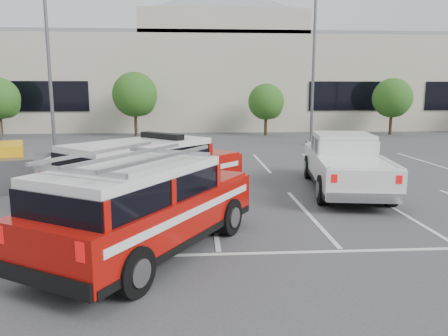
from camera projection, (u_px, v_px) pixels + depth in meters
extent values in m
plane|color=#3C3C3F|center=(213.00, 217.00, 12.15)|extent=(120.00, 120.00, 0.00)
cube|color=silver|center=(208.00, 183.00, 16.57)|extent=(23.00, 15.00, 0.01)
cube|color=beige|center=(200.00, 85.00, 42.88)|extent=(60.00, 15.00, 8.00)
cube|color=gray|center=(199.00, 41.00, 42.15)|extent=(60.00, 15.00, 0.30)
cube|color=beige|center=(221.00, 30.00, 40.66)|extent=(14.00, 12.00, 2.00)
pyramid|color=gray|center=(221.00, 1.00, 40.20)|extent=(15.98, 15.98, 3.20)
cylinder|color=#3F2B19|center=(1.00, 126.00, 32.64)|extent=(0.24, 0.24, 1.67)
sphere|color=#154C14|center=(6.00, 105.00, 32.59)|extent=(2.05, 2.05, 2.05)
cylinder|color=#3F2B19|center=(136.00, 124.00, 33.27)|extent=(0.24, 0.24, 1.84)
sphere|color=#154C14|center=(135.00, 94.00, 32.88)|extent=(3.37, 3.37, 3.37)
sphere|color=#154C14|center=(141.00, 101.00, 33.19)|extent=(2.24, 2.24, 2.24)
cylinder|color=#3F2B19|center=(266.00, 126.00, 33.95)|extent=(0.24, 0.24, 1.51)
sphere|color=#154C14|center=(266.00, 102.00, 33.63)|extent=(2.77, 2.77, 2.77)
sphere|color=#154C14|center=(271.00, 107.00, 33.92)|extent=(1.85, 1.85, 1.85)
cylinder|color=#3F2B19|center=(391.00, 124.00, 34.59)|extent=(0.24, 0.24, 1.67)
sphere|color=#154C14|center=(392.00, 98.00, 34.23)|extent=(3.07, 3.07, 3.07)
sphere|color=#154C14|center=(396.00, 104.00, 34.53)|extent=(2.05, 2.05, 2.05)
cube|color=#59595E|center=(55.00, 154.00, 23.40)|extent=(0.60, 0.60, 0.20)
cylinder|color=#59595E|center=(49.00, 60.00, 22.54)|extent=(0.18, 0.18, 10.00)
cube|color=#59595E|center=(311.00, 143.00, 28.30)|extent=(0.60, 0.60, 0.20)
cylinder|color=#59595E|center=(313.00, 66.00, 27.44)|extent=(0.18, 0.18, 10.00)
cube|color=#970C07|center=(153.00, 176.00, 13.45)|extent=(5.83, 6.02, 0.94)
cube|color=black|center=(138.00, 156.00, 12.90)|extent=(4.48, 4.59, 0.49)
cube|color=silver|center=(138.00, 144.00, 12.84)|extent=(4.38, 4.49, 0.18)
cube|color=black|center=(162.00, 136.00, 13.54)|extent=(1.42, 1.36, 0.17)
cube|color=silver|center=(345.00, 167.00, 15.20)|extent=(3.13, 6.61, 0.92)
cube|color=black|center=(343.00, 145.00, 15.64)|extent=(2.33, 2.53, 0.48)
cube|color=silver|center=(343.00, 136.00, 15.58)|extent=(2.28, 2.48, 0.18)
cube|color=#970C07|center=(148.00, 214.00, 9.37)|extent=(4.83, 6.05, 0.94)
cube|color=black|center=(130.00, 186.00, 8.75)|extent=(3.76, 4.42, 0.49)
cube|color=silver|center=(130.00, 170.00, 8.70)|extent=(3.69, 4.32, 0.18)
cube|color=#A5A5A8|center=(129.00, 155.00, 8.64)|extent=(3.62, 4.11, 0.07)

